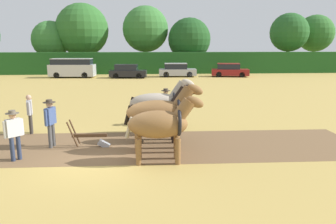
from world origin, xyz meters
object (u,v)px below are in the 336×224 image
Objects in this scene: draft_horse_lead_left at (161,124)px; farmer_onlooker_left at (14,131)px; tree_left at (51,40)px; draft_horse_trail_right at (159,103)px; tree_center_left at (82,30)px; plow at (93,139)px; tree_right at (289,33)px; tree_far_right at (315,33)px; parked_van at (72,68)px; draft_horse_trail_left at (159,110)px; draft_horse_lead_right at (160,112)px; farmer_onlooker_right at (30,111)px; farmer_beside_team at (166,103)px; tree_center at (145,29)px; parked_car_center_left at (177,70)px; parked_car_left at (128,71)px; parked_car_center at (229,70)px; farmer_at_plow at (50,119)px; tree_center_right at (189,39)px.

draft_horse_lead_left is 1.53× the size of farmer_onlooker_left.
draft_horse_trail_right is at bearing -68.23° from tree_left.
plow is (6.61, -35.73, -5.40)m from tree_center_left.
tree_center_left reaches higher than tree_right.
farmer_onlooker_left is at bearing -128.35° from tree_far_right.
parked_van reaches higher than plow.
tree_left is 37.46m from draft_horse_trail_left.
tree_right is at bearing -156.33° from tree_far_right.
draft_horse_lead_right is 0.99× the size of draft_horse_trail_right.
draft_horse_trail_left is at bearing -31.80° from farmer_onlooker_right.
draft_horse_trail_right reaches higher than farmer_onlooker_right.
draft_horse_lead_right is 1.85× the size of plow.
tree_center_left is at bearing -179.04° from tree_far_right.
draft_horse_lead_left is 0.92× the size of draft_horse_trail_left.
parked_van is (-8.84, 26.00, -0.14)m from draft_horse_trail_left.
tree_right is 36.73m from farmer_beside_team.
tree_far_right is at bearing 53.76° from plow.
tree_center reaches higher than tree_right.
draft_horse_lead_right is (9.12, -36.34, -4.29)m from tree_center_left.
farmer_onlooker_right is (3.64, -33.58, -4.73)m from tree_center_left.
tree_right is 18.82m from parked_car_center_left.
draft_horse_trail_right is 0.68× the size of parked_car_left.
draft_horse_lead_right is 0.63× the size of parked_car_center.
farmer_at_plow is (-4.01, 1.86, -0.20)m from draft_horse_lead_left.
farmer_onlooker_left reaches higher than parked_car_center.
draft_horse_trail_right is 0.56× the size of parked_van.
tree_center_right is 14.22m from tree_right.
tree_left is 19.19m from parked_car_center_left.
tree_right is at bearing -3.16° from tree_center_left.
parked_car_left is (-8.19, -8.48, -3.71)m from tree_center_right.
parked_car_center_left is at bearing -172.84° from parked_car_center.
tree_center is 34.49m from draft_horse_trail_right.
draft_horse_lead_right is 28.56m from parked_car_center.
farmer_onlooker_right is 26.02m from parked_car_center_left.
tree_center is 5.21× the size of farmer_beside_team.
tree_right is at bearing 100.70° from farmer_onlooker_left.
farmer_beside_team is at bearing 85.39° from draft_horse_lead_left.
plow is 25.70m from parked_car_left.
tree_right is 2.82× the size of draft_horse_lead_right.
tree_right is 1.55× the size of parked_van.
farmer_onlooker_left is at bearing -103.45° from parked_car_center_left.
parked_car_center_left is 0.97× the size of parked_car_center.
plow is 0.35× the size of parked_car_center_left.
plow is (-27.40, -36.31, -5.02)m from tree_far_right.
tree_center is 35.64m from draft_horse_trail_left.
parked_car_center is at bearing 70.58° from draft_horse_trail_left.
farmer_onlooker_right is at bearing -92.86° from parked_car_left.
draft_horse_trail_right is at bearing 34.35° from plow.
tree_left is at bearing -178.60° from tree_far_right.
draft_horse_lead_left is 3.44m from draft_horse_trail_right.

